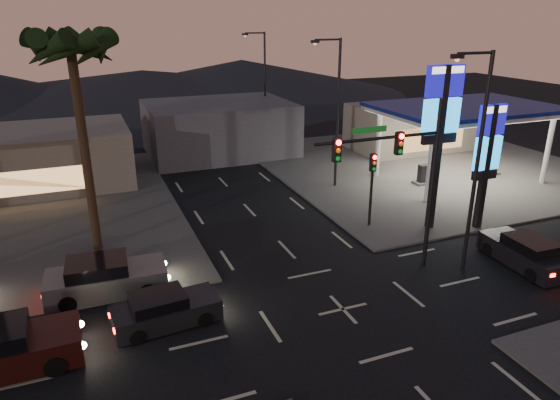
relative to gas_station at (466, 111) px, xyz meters
name	(u,v)px	position (x,y,z in m)	size (l,w,h in m)	color
ground	(343,309)	(-16.00, -12.00, -5.08)	(140.00, 140.00, 0.00)	black
corner_lot_ne	(423,165)	(0.00, 4.00, -5.02)	(24.00, 24.00, 0.12)	#47443F
gas_station	(466,111)	(0.00, 0.00, 0.00)	(12.20, 8.20, 5.47)	silver
convenience_store	(409,127)	(2.00, 9.00, -3.08)	(10.00, 6.00, 4.00)	#726B5B
pylon_sign_tall	(441,116)	(-7.50, -6.50, 1.31)	(2.20, 0.35, 9.00)	black
pylon_sign_short	(488,148)	(-5.00, -7.50, -0.42)	(1.60, 0.35, 7.00)	black
traffic_signal_mast	(402,165)	(-12.24, -10.01, 0.15)	(6.10, 0.39, 8.00)	black
pedestal_signal	(372,178)	(-10.50, -5.02, -2.16)	(0.32, 0.39, 4.30)	black
streetlight_near	(475,152)	(-9.21, -11.00, 0.64)	(2.14, 0.25, 10.00)	black
streetlight_mid	(335,106)	(-9.21, 2.00, 0.64)	(2.14, 0.25, 10.00)	black
streetlight_far	(263,81)	(-9.21, 16.00, 0.64)	(2.14, 0.25, 10.00)	black
palm_a	(72,60)	(-25.00, -2.50, 4.35)	(4.41, 4.41, 10.86)	black
building_far_west	(7,161)	(-30.00, 10.00, -3.08)	(16.00, 8.00, 4.00)	#726B5B
building_far_mid	(219,128)	(-14.00, 14.00, -2.88)	(12.00, 9.00, 4.40)	#4C4C51
hill_right	(242,76)	(-1.00, 48.00, -2.58)	(50.00, 50.00, 5.00)	black
hill_center	(143,84)	(-16.00, 48.00, -3.08)	(60.00, 60.00, 4.00)	black
car_lane_a_front	(165,310)	(-22.93, -10.33, -4.45)	(4.28, 2.05, 1.36)	black
car_lane_b_front	(105,278)	(-24.89, -7.11, -4.31)	(5.19, 2.39, 1.66)	#5A5A5C
suv_station	(526,253)	(-6.08, -11.88, -4.39)	(2.15, 4.58, 1.50)	black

